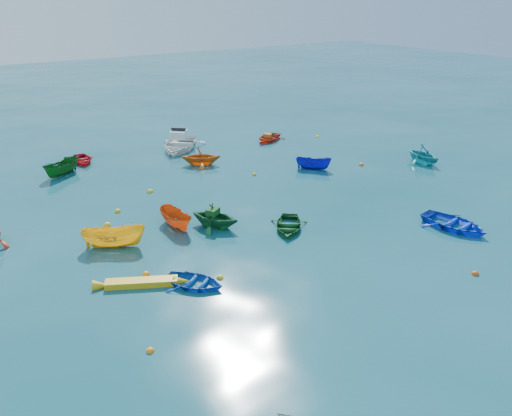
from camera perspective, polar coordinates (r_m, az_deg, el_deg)
ground at (r=24.52m, az=6.62°, el=-4.72°), size 160.00×160.00×0.00m
dinghy_blue_sw at (r=21.71m, az=-7.05°, el=-8.80°), size 3.05×3.21×0.54m
dinghy_blue_se at (r=28.48m, az=21.64°, el=-2.15°), size 2.96×3.81×0.73m
sampan_yellow_mid at (r=25.58m, az=-15.82°, el=-4.27°), size 3.29×2.57×1.21m
dinghy_green_e at (r=26.44m, az=3.69°, el=-2.40°), size 3.36×3.45×0.58m
dinghy_cyan_se at (r=38.68m, az=18.42°, el=4.95°), size 2.62×2.98×1.48m
sampan_orange_n at (r=26.97m, az=-9.03°, el=-2.12°), size 1.12×2.80×1.07m
dinghy_green_n at (r=26.71m, az=-4.70°, el=-2.15°), size 3.37×3.49×1.41m
dinghy_red_ne at (r=42.32m, az=1.41°, el=7.71°), size 3.69×3.33×0.63m
sampan_blue_far at (r=35.60m, az=6.55°, el=4.47°), size 2.37×2.51×0.97m
dinghy_red_far at (r=38.94m, az=-19.25°, el=4.96°), size 2.22×2.92×0.57m
dinghy_orange_far at (r=36.44m, az=-6.28°, el=4.94°), size 3.62×3.50×1.46m
sampan_green_far at (r=36.67m, az=-21.21°, el=3.56°), size 3.11×2.45×1.14m
kayak_yellow at (r=22.11m, az=-12.92°, el=-8.61°), size 3.56×2.26×0.37m
motorboat_white at (r=40.46m, az=-8.70°, el=6.70°), size 5.91×6.03×1.62m
tarp_green_b at (r=26.39m, az=-4.95°, el=-0.41°), size 0.86×0.81×0.33m
tarp_orange_b at (r=42.10m, az=1.36°, el=8.29°), size 0.72×0.78×0.31m
buoy_or_a at (r=18.49m, az=-12.00°, el=-15.73°), size 0.29×0.29×0.29m
buoy_ye_a at (r=22.12m, az=-4.14°, el=-8.01°), size 0.31×0.31×0.31m
buoy_or_b at (r=24.37m, az=23.76°, el=-6.96°), size 0.32×0.32×0.32m
buoy_ye_b at (r=29.49m, az=-15.51°, el=-0.41°), size 0.36×0.36×0.36m
buoy_or_c at (r=22.82m, az=-12.46°, el=-7.48°), size 0.35×0.35×0.35m
buoy_ye_c at (r=31.90m, az=-12.00°, el=1.79°), size 0.38×0.38×0.38m
buoy_or_d at (r=36.91m, az=11.94°, el=4.80°), size 0.35×0.35×0.35m
buoy_ye_d at (r=27.93m, az=-16.61°, el=-1.93°), size 0.38×0.38×0.38m
buoy_or_e at (r=34.13m, az=-0.19°, el=3.78°), size 0.29×0.29×0.29m
buoy_ye_e at (r=43.63m, az=7.05°, el=8.03°), size 0.32×0.32×0.32m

